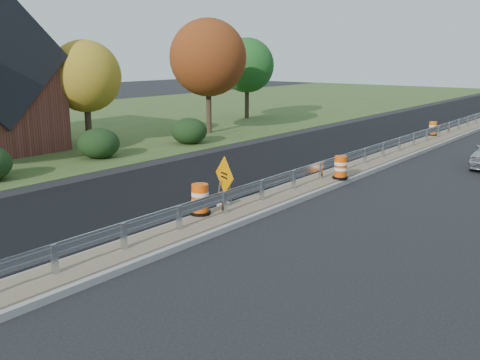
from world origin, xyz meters
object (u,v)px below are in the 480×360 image
Objects in this scene: barrel_median_mid at (341,168)px; barrel_median_near at (200,200)px; barrel_median_far at (433,129)px; caution_sign at (225,195)px.

barrel_median_near is at bearing -98.79° from barrel_median_mid.
barrel_median_far is (-1.10, 14.02, -0.04)m from barrel_median_mid.
barrel_median_near is at bearing -90.00° from barrel_median_far.
caution_sign is 1.85× the size of barrel_median_near.
barrel_median_mid is (1.45, 5.50, 0.22)m from caution_sign.
barrel_median_far is at bearing 112.48° from caution_sign.
barrel_median_mid is 1.10× the size of barrel_median_far.
barrel_median_near is (0.35, -1.61, 0.24)m from caution_sign.
barrel_median_mid is at bearing -85.51° from barrel_median_far.
barrel_median_near reaches higher than barrel_median_far.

